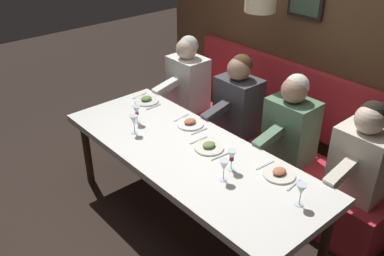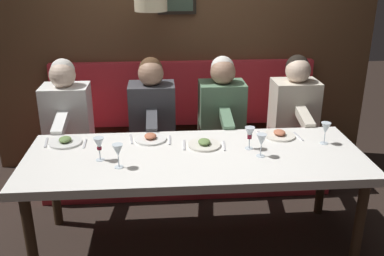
{
  "view_description": "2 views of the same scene",
  "coord_description": "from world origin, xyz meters",
  "px_view_note": "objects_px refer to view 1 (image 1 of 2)",
  "views": [
    {
      "loc": [
        -1.82,
        -2.13,
        2.54
      ],
      "look_at": [
        0.05,
        0.02,
        0.92
      ],
      "focal_mm": 39.45,
      "sensor_mm": 36.0,
      "label": 1
    },
    {
      "loc": [
        -2.74,
        0.23,
        2.01
      ],
      "look_at": [
        0.05,
        0.02,
        0.92
      ],
      "focal_mm": 40.45,
      "sensor_mm": 36.0,
      "label": 2
    }
  ],
  "objects_px": {
    "wine_glass_3": "(137,111)",
    "wine_glass_4": "(134,121)",
    "dining_table": "(189,158)",
    "diner_far": "(188,75)",
    "diner_near": "(291,121)",
    "wine_glass_1": "(301,190)",
    "diner_middle": "(238,98)",
    "wine_glass_0": "(232,156)",
    "wine_glass_2": "(224,166)",
    "diner_nearest": "(363,153)"
  },
  "relations": [
    {
      "from": "wine_glass_1",
      "to": "wine_glass_2",
      "type": "distance_m",
      "value": 0.55
    },
    {
      "from": "wine_glass_4",
      "to": "diner_near",
      "type": "bearing_deg",
      "value": -38.46
    },
    {
      "from": "dining_table",
      "to": "diner_nearest",
      "type": "distance_m",
      "value": 1.32
    },
    {
      "from": "diner_near",
      "to": "wine_glass_1",
      "type": "distance_m",
      "value": 1.01
    },
    {
      "from": "dining_table",
      "to": "wine_glass_0",
      "type": "relative_size",
      "value": 14.45
    },
    {
      "from": "wine_glass_3",
      "to": "diner_near",
      "type": "bearing_deg",
      "value": -46.29
    },
    {
      "from": "wine_glass_1",
      "to": "diner_far",
      "type": "bearing_deg",
      "value": 69.27
    },
    {
      "from": "diner_middle",
      "to": "wine_glass_3",
      "type": "height_order",
      "value": "diner_middle"
    },
    {
      "from": "diner_near",
      "to": "wine_glass_2",
      "type": "xyz_separation_m",
      "value": [
        -0.94,
        -0.14,
        0.04
      ]
    },
    {
      "from": "dining_table",
      "to": "wine_glass_2",
      "type": "relative_size",
      "value": 14.45
    },
    {
      "from": "wine_glass_0",
      "to": "wine_glass_2",
      "type": "distance_m",
      "value": 0.14
    },
    {
      "from": "wine_glass_3",
      "to": "wine_glass_4",
      "type": "height_order",
      "value": "same"
    },
    {
      "from": "diner_far",
      "to": "wine_glass_3",
      "type": "bearing_deg",
      "value": -156.85
    },
    {
      "from": "diner_far",
      "to": "diner_nearest",
      "type": "bearing_deg",
      "value": -90.0
    },
    {
      "from": "dining_table",
      "to": "wine_glass_3",
      "type": "bearing_deg",
      "value": 93.44
    },
    {
      "from": "diner_near",
      "to": "diner_far",
      "type": "distance_m",
      "value": 1.36
    },
    {
      "from": "wine_glass_2",
      "to": "diner_far",
      "type": "bearing_deg",
      "value": 57.72
    },
    {
      "from": "diner_middle",
      "to": "wine_glass_4",
      "type": "bearing_deg",
      "value": 168.65
    },
    {
      "from": "wine_glass_2",
      "to": "diner_near",
      "type": "bearing_deg",
      "value": 8.27
    },
    {
      "from": "wine_glass_2",
      "to": "wine_glass_4",
      "type": "distance_m",
      "value": 0.97
    },
    {
      "from": "dining_table",
      "to": "wine_glass_4",
      "type": "bearing_deg",
      "value": 107.34
    },
    {
      "from": "dining_table",
      "to": "diner_far",
      "type": "height_order",
      "value": "diner_far"
    },
    {
      "from": "diner_nearest",
      "to": "wine_glass_0",
      "type": "height_order",
      "value": "diner_nearest"
    },
    {
      "from": "diner_near",
      "to": "wine_glass_4",
      "type": "height_order",
      "value": "diner_near"
    },
    {
      "from": "diner_near",
      "to": "diner_middle",
      "type": "xyz_separation_m",
      "value": [
        0.0,
        0.62,
        0.0
      ]
    },
    {
      "from": "diner_middle",
      "to": "wine_glass_0",
      "type": "distance_m",
      "value": 1.07
    },
    {
      "from": "diner_middle",
      "to": "wine_glass_1",
      "type": "bearing_deg",
      "value": -120.87
    },
    {
      "from": "diner_nearest",
      "to": "dining_table",
      "type": "bearing_deg",
      "value": 132.12
    },
    {
      "from": "wine_glass_3",
      "to": "diner_middle",
      "type": "bearing_deg",
      "value": -20.53
    },
    {
      "from": "diner_middle",
      "to": "wine_glass_2",
      "type": "distance_m",
      "value": 1.21
    },
    {
      "from": "wine_glass_0",
      "to": "wine_glass_1",
      "type": "bearing_deg",
      "value": -85.12
    },
    {
      "from": "wine_glass_4",
      "to": "wine_glass_3",
      "type": "bearing_deg",
      "value": 48.17
    },
    {
      "from": "dining_table",
      "to": "wine_glass_1",
      "type": "bearing_deg",
      "value": -82.94
    },
    {
      "from": "wine_glass_2",
      "to": "dining_table",
      "type": "bearing_deg",
      "value": 82.14
    },
    {
      "from": "dining_table",
      "to": "diner_middle",
      "type": "height_order",
      "value": "diner_middle"
    },
    {
      "from": "wine_glass_1",
      "to": "wine_glass_3",
      "type": "xyz_separation_m",
      "value": [
        -0.16,
        1.62,
        -0.0
      ]
    },
    {
      "from": "wine_glass_0",
      "to": "wine_glass_4",
      "type": "distance_m",
      "value": 0.94
    },
    {
      "from": "diner_near",
      "to": "diner_middle",
      "type": "height_order",
      "value": "same"
    },
    {
      "from": "wine_glass_4",
      "to": "dining_table",
      "type": "bearing_deg",
      "value": -72.66
    },
    {
      "from": "diner_nearest",
      "to": "wine_glass_0",
      "type": "bearing_deg",
      "value": 144.51
    },
    {
      "from": "diner_far",
      "to": "wine_glass_0",
      "type": "height_order",
      "value": "diner_far"
    },
    {
      "from": "diner_nearest",
      "to": "wine_glass_2",
      "type": "height_order",
      "value": "diner_nearest"
    },
    {
      "from": "wine_glass_1",
      "to": "wine_glass_2",
      "type": "xyz_separation_m",
      "value": [
        -0.18,
        0.52,
        0.0
      ]
    },
    {
      "from": "diner_far",
      "to": "diner_middle",
      "type": "bearing_deg",
      "value": -90.0
    },
    {
      "from": "wine_glass_0",
      "to": "wine_glass_1",
      "type": "height_order",
      "value": "same"
    },
    {
      "from": "wine_glass_2",
      "to": "diner_nearest",
      "type": "bearing_deg",
      "value": -29.04
    },
    {
      "from": "diner_near",
      "to": "wine_glass_4",
      "type": "xyz_separation_m",
      "value": [
        -1.04,
        0.83,
        0.04
      ]
    },
    {
      "from": "dining_table",
      "to": "diner_nearest",
      "type": "height_order",
      "value": "diner_nearest"
    },
    {
      "from": "diner_middle",
      "to": "wine_glass_1",
      "type": "distance_m",
      "value": 1.49
    },
    {
      "from": "wine_glass_1",
      "to": "wine_glass_2",
      "type": "height_order",
      "value": "same"
    }
  ]
}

